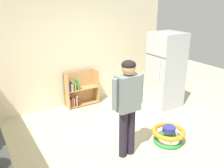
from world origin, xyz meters
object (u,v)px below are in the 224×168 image
Objects in this scene: bookshelf at (79,91)px; refrigerator at (166,70)px; standing_person at (128,101)px; baby_walker at (168,134)px.

refrigerator is at bearing -30.85° from bookshelf.
standing_person reaches higher than baby_walker.
baby_walker is (0.86, -0.09, -0.84)m from standing_person.
refrigerator reaches higher than bookshelf.
standing_person is 2.73× the size of baby_walker.
baby_walker is (-1.08, -1.31, -0.73)m from refrigerator.
standing_person is (-1.94, -1.21, 0.11)m from refrigerator.
refrigerator is 1.85m from baby_walker.
standing_person is at bearing -93.98° from bookshelf.
refrigerator reaches higher than baby_walker.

